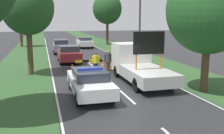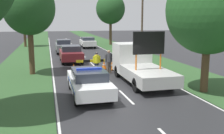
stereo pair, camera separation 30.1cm
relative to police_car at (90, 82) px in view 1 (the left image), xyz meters
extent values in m
plane|color=#28282B|center=(1.81, -0.07, -0.74)|extent=(160.00, 160.00, 0.00)
cube|color=silver|center=(1.81, -0.71, -0.73)|extent=(0.12, 2.56, 0.01)
cube|color=silver|center=(1.81, 4.66, -0.73)|extent=(0.12, 2.56, 0.01)
cube|color=silver|center=(1.81, 10.04, -0.73)|extent=(0.12, 2.56, 0.01)
cube|color=silver|center=(1.81, 15.41, -0.73)|extent=(0.12, 2.56, 0.01)
cube|color=silver|center=(1.81, 20.78, -0.73)|extent=(0.12, 2.56, 0.01)
cube|color=silver|center=(1.81, 26.15, -0.73)|extent=(0.12, 2.56, 0.01)
cube|color=silver|center=(1.81, 31.53, -0.73)|extent=(0.12, 2.56, 0.01)
cube|color=silver|center=(1.81, 36.90, -0.73)|extent=(0.12, 2.56, 0.01)
cube|color=silver|center=(1.81, 42.27, -0.73)|extent=(0.12, 2.56, 0.01)
cube|color=silver|center=(-1.71, 14.50, -0.73)|extent=(0.10, 65.22, 0.01)
cube|color=silver|center=(5.34, 14.50, -0.73)|extent=(0.10, 65.22, 0.01)
cube|color=#2D5128|center=(-3.97, 19.93, -0.72)|extent=(4.32, 120.00, 0.03)
cube|color=#2D5128|center=(7.60, 19.93, -0.72)|extent=(4.32, 120.00, 0.03)
cube|color=white|center=(0.00, 0.02, -0.09)|extent=(1.84, 4.85, 0.59)
cube|color=#282D38|center=(0.00, -0.12, 0.43)|extent=(1.62, 2.23, 0.45)
cylinder|color=black|center=(-0.80, 1.53, -0.39)|extent=(0.24, 0.69, 0.69)
cylinder|color=black|center=(0.80, 1.53, -0.39)|extent=(0.24, 0.69, 0.69)
cylinder|color=black|center=(-0.80, -1.48, -0.39)|extent=(0.24, 0.69, 0.69)
cylinder|color=black|center=(0.80, -1.48, -0.39)|extent=(0.24, 0.69, 0.69)
cube|color=#1E38C6|center=(0.00, -0.12, 0.71)|extent=(1.29, 0.24, 0.10)
cube|color=#193399|center=(0.00, 0.02, -0.06)|extent=(1.85, 3.98, 0.10)
cube|color=black|center=(0.00, 2.49, -0.15)|extent=(1.01, 0.08, 0.35)
cube|color=white|center=(3.63, 4.00, 0.63)|extent=(2.28, 1.98, 1.93)
cube|color=#232833|center=(3.63, 4.97, 0.97)|extent=(1.94, 0.04, 0.85)
cube|color=#B2B2AD|center=(3.63, 0.87, -0.01)|extent=(2.28, 4.28, 0.66)
cylinder|color=#D16619|center=(2.87, 0.87, 0.77)|extent=(0.09, 0.09, 0.90)
cylinder|color=#D16619|center=(4.38, 0.87, 0.77)|extent=(0.09, 0.09, 0.90)
cube|color=black|center=(3.63, 0.87, 1.87)|extent=(1.89, 0.12, 1.30)
cylinder|color=black|center=(2.61, 4.00, -0.34)|extent=(0.24, 0.79, 0.79)
cylinder|color=black|center=(4.65, 4.00, -0.34)|extent=(0.24, 0.79, 0.79)
cylinder|color=black|center=(2.61, 0.01, -0.34)|extent=(0.24, 0.79, 0.79)
cylinder|color=black|center=(4.65, 0.01, -0.34)|extent=(0.24, 0.79, 0.79)
cylinder|color=black|center=(0.32, 6.14, -0.36)|extent=(0.07, 0.07, 0.76)
cylinder|color=black|center=(2.82, 6.14, -0.36)|extent=(0.07, 0.07, 0.76)
cube|color=yellow|center=(0.27, 6.14, 0.12)|extent=(0.52, 0.08, 0.19)
cube|color=black|center=(0.79, 6.14, 0.12)|extent=(0.52, 0.08, 0.19)
cube|color=yellow|center=(1.31, 6.14, 0.12)|extent=(0.52, 0.08, 0.19)
cube|color=black|center=(1.83, 6.14, 0.12)|extent=(0.52, 0.08, 0.19)
cube|color=yellow|center=(2.35, 6.14, 0.12)|extent=(0.52, 0.08, 0.19)
cube|color=black|center=(2.87, 6.14, 0.12)|extent=(0.52, 0.08, 0.19)
cylinder|color=#191E38|center=(1.38, 5.58, -0.35)|extent=(0.14, 0.14, 0.77)
cylinder|color=#191E38|center=(1.54, 5.58, -0.35)|extent=(0.14, 0.14, 0.77)
cylinder|color=yellow|center=(1.46, 5.58, 0.33)|extent=(0.35, 0.35, 0.58)
cylinder|color=yellow|center=(1.24, 5.58, 0.30)|extent=(0.12, 0.12, 0.49)
cylinder|color=yellow|center=(1.68, 5.58, 0.30)|extent=(0.12, 0.12, 0.49)
sphere|color=#A57A5B|center=(1.46, 5.58, 0.72)|extent=(0.20, 0.20, 0.20)
cylinder|color=#141933|center=(1.46, 5.58, 0.77)|extent=(0.23, 0.23, 0.05)
cylinder|color=brown|center=(2.23, 5.32, -0.31)|extent=(0.16, 0.16, 0.86)
cylinder|color=brown|center=(2.41, 5.32, -0.31)|extent=(0.16, 0.16, 0.86)
cylinder|color=#3D3D42|center=(2.32, 5.32, 0.45)|extent=(0.39, 0.39, 0.65)
cylinder|color=#3D3D42|center=(2.08, 5.32, 0.42)|extent=(0.13, 0.13, 0.55)
cylinder|color=#3D3D42|center=(2.57, 5.32, 0.42)|extent=(0.13, 0.13, 0.55)
sphere|color=#A57A5B|center=(2.32, 5.32, 0.88)|extent=(0.22, 0.22, 0.22)
cube|color=black|center=(4.12, 6.32, -0.72)|extent=(0.38, 0.38, 0.03)
cone|color=orange|center=(4.12, 6.32, -0.45)|extent=(0.33, 0.33, 0.51)
cylinder|color=white|center=(4.12, 6.32, -0.43)|extent=(0.18, 0.18, 0.07)
cube|color=black|center=(4.74, 6.94, -0.72)|extent=(0.37, 0.37, 0.03)
cone|color=orange|center=(4.74, 6.94, -0.46)|extent=(0.31, 0.31, 0.48)
cylinder|color=white|center=(4.74, 6.94, -0.44)|extent=(0.18, 0.18, 0.07)
cube|color=black|center=(-0.08, 7.26, -0.72)|extent=(0.38, 0.38, 0.03)
cone|color=orange|center=(-0.08, 7.26, -0.45)|extent=(0.32, 0.32, 0.50)
cylinder|color=white|center=(-0.08, 7.26, -0.43)|extent=(0.18, 0.18, 0.07)
cube|color=black|center=(2.86, 6.53, -0.72)|extent=(0.53, 0.53, 0.03)
cone|color=orange|center=(2.86, 6.53, -0.36)|extent=(0.45, 0.45, 0.70)
cylinder|color=white|center=(2.86, 6.53, -0.32)|extent=(0.25, 0.25, 0.10)
cube|color=black|center=(2.33, 7.07, -0.72)|extent=(0.47, 0.47, 0.03)
cone|color=orange|center=(2.33, 7.07, -0.40)|extent=(0.40, 0.40, 0.62)
cylinder|color=white|center=(2.33, 7.07, -0.37)|extent=(0.23, 0.23, 0.09)
cube|color=maroon|center=(0.06, 11.24, -0.03)|extent=(1.93, 4.42, 0.72)
cube|color=#282D38|center=(0.06, 11.11, 0.58)|extent=(1.70, 2.03, 0.51)
cylinder|color=black|center=(-0.78, 12.61, -0.39)|extent=(0.24, 0.69, 0.69)
cylinder|color=black|center=(0.91, 12.61, -0.39)|extent=(0.24, 0.69, 0.69)
cylinder|color=black|center=(-0.78, 9.87, -0.39)|extent=(0.24, 0.69, 0.69)
cylinder|color=black|center=(0.91, 9.87, -0.39)|extent=(0.24, 0.69, 0.69)
cube|color=slate|center=(-0.19, 18.29, -0.02)|extent=(1.72, 4.46, 0.74)
cube|color=#282D38|center=(-0.19, 18.16, 0.62)|extent=(1.52, 2.05, 0.53)
cylinder|color=black|center=(-0.93, 19.68, -0.39)|extent=(0.24, 0.70, 0.70)
cylinder|color=black|center=(0.55, 19.68, -0.39)|extent=(0.24, 0.70, 0.70)
cylinder|color=black|center=(-0.93, 16.91, -0.39)|extent=(0.24, 0.70, 0.70)
cylinder|color=black|center=(0.55, 16.91, -0.39)|extent=(0.24, 0.70, 0.70)
cube|color=silver|center=(3.52, 23.73, -0.03)|extent=(1.81, 4.37, 0.70)
cube|color=#282D38|center=(3.52, 23.60, 0.54)|extent=(1.60, 2.01, 0.44)
cylinder|color=black|center=(2.74, 25.09, -0.38)|extent=(0.24, 0.70, 0.70)
cylinder|color=black|center=(4.31, 25.09, -0.38)|extent=(0.24, 0.70, 0.70)
cylinder|color=black|center=(2.74, 22.38, -0.38)|extent=(0.24, 0.70, 0.70)
cylinder|color=black|center=(4.31, 22.38, -0.38)|extent=(0.24, 0.70, 0.70)
cylinder|color=#4C3823|center=(-5.18, 27.08, 0.74)|extent=(0.37, 0.37, 2.95)
ellipsoid|color=#1E471E|center=(-5.18, 27.08, 3.32)|extent=(2.97, 2.97, 3.12)
cylinder|color=#4C3823|center=(7.70, 27.22, 1.22)|extent=(0.41, 0.41, 3.90)
ellipsoid|color=#1E471E|center=(7.70, 27.22, 4.85)|extent=(4.49, 4.49, 4.72)
cylinder|color=#4C3823|center=(6.22, -0.85, 0.65)|extent=(0.41, 0.41, 2.76)
ellipsoid|color=#235623|center=(6.22, -0.85, 3.69)|extent=(4.43, 4.43, 4.66)
cylinder|color=#4C3823|center=(-3.15, 6.30, 0.95)|extent=(0.39, 0.39, 3.38)
ellipsoid|color=#1E471E|center=(-3.15, 6.30, 4.00)|extent=(3.61, 3.61, 3.80)
cylinder|color=#473828|center=(7.89, 13.55, 3.72)|extent=(0.20, 0.20, 8.91)
camera|label=1|loc=(-2.28, -13.07, 3.17)|focal=42.00mm
camera|label=2|loc=(-1.99, -13.15, 3.17)|focal=42.00mm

